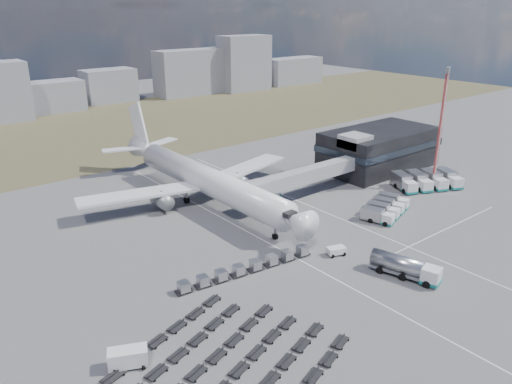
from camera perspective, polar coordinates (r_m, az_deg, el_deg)
ground at (r=84.38m, az=6.23°, el=-7.44°), size 420.00×420.00×0.00m
grass_strip at (r=175.04m, az=-20.16°, el=6.31°), size 420.00×90.00×0.01m
lane_markings at (r=92.63m, az=9.23°, el=-4.92°), size 47.12×110.00×0.01m
terminal at (r=131.11m, az=13.83°, el=4.87°), size 30.40×16.40×11.00m
jet_bridge at (r=106.01m, az=4.68°, el=1.58°), size 30.30×3.80×7.05m
airliner at (r=105.54m, az=-6.12°, el=1.58°), size 51.59×64.53×17.62m
fuel_tanker at (r=80.84m, az=16.68°, el=-8.21°), size 5.47×10.99×3.45m
pushback_tug at (r=85.44m, az=9.14°, el=-6.68°), size 3.51×2.67×1.42m
utility_van at (r=62.57m, az=-14.42°, el=-17.92°), size 4.96×3.76×2.39m
catering_truck at (r=109.50m, az=1.22°, el=0.26°), size 4.12×6.57×2.81m
service_trucks_near at (r=103.15m, az=14.58°, el=-1.78°), size 12.85×9.58×2.54m
service_trucks_far at (r=121.03m, az=18.91°, el=1.28°), size 16.37×13.14×3.20m
uld_row at (r=78.86m, az=-1.03°, el=-8.64°), size 24.07×4.40×1.63m
baggage_dollies at (r=61.36m, az=-3.15°, el=-19.11°), size 29.01×26.98×0.66m
floodlight_mast at (r=118.68m, az=20.30°, el=6.73°), size 2.56×2.10×27.14m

